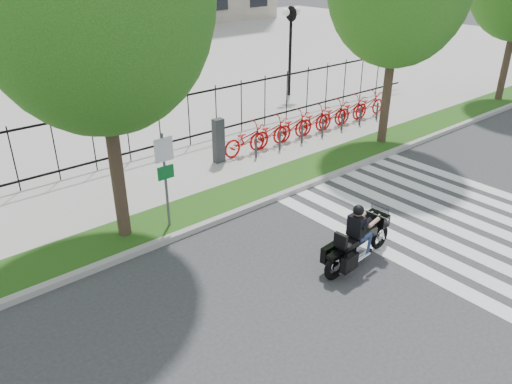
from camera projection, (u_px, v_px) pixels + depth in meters
ground at (334, 294)px, 10.63m from camera, size 120.00×120.00×0.00m
curb at (220, 219)px, 13.42m from camera, size 60.00×0.20×0.15m
grass_verge at (202, 208)px, 14.00m from camera, size 60.00×1.50×0.15m
sidewalk at (157, 179)px, 15.72m from camera, size 60.00×3.50×0.15m
crosswalk_stripes at (455, 222)px, 13.41m from camera, size 5.70×8.00×0.01m
iron_fence at (128, 133)px, 16.45m from camera, size 30.00×0.06×2.00m
lamp_post_right at (291, 30)px, 23.24m from camera, size 1.06×0.70×4.25m
bike_share_station at (312, 121)px, 19.14m from camera, size 8.95×0.88×1.50m
sign_pole_regulatory at (165, 169)px, 12.28m from camera, size 0.50×0.09×2.50m
motorcycle_rider at (359, 239)px, 11.43m from camera, size 2.43×0.76×1.88m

